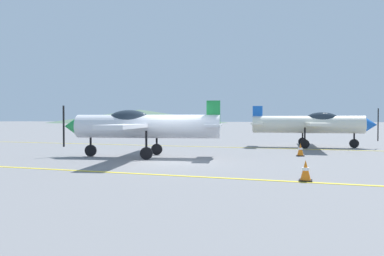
{
  "coord_description": "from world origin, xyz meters",
  "views": [
    {
      "loc": [
        5.66,
        -14.15,
        1.72
      ],
      "look_at": [
        -0.94,
        6.0,
        1.2
      ],
      "focal_mm": 34.66,
      "sensor_mm": 36.0,
      "label": 1
    }
  ],
  "objects_px": {
    "airplane_mid": "(312,124)",
    "traffic_cone_side": "(306,171)",
    "airplane_near": "(141,126)",
    "traffic_cone_front": "(300,150)"
  },
  "relations": [
    {
      "from": "traffic_cone_side",
      "to": "traffic_cone_front",
      "type": "bearing_deg",
      "value": 92.89
    },
    {
      "from": "traffic_cone_front",
      "to": "airplane_near",
      "type": "bearing_deg",
      "value": -158.61
    },
    {
      "from": "airplane_mid",
      "to": "traffic_cone_side",
      "type": "height_order",
      "value": "airplane_mid"
    },
    {
      "from": "airplane_mid",
      "to": "traffic_cone_side",
      "type": "bearing_deg",
      "value": -90.52
    },
    {
      "from": "airplane_mid",
      "to": "traffic_cone_side",
      "type": "relative_size",
      "value": 14.33
    },
    {
      "from": "airplane_near",
      "to": "traffic_cone_side",
      "type": "relative_size",
      "value": 14.3
    },
    {
      "from": "airplane_near",
      "to": "traffic_cone_side",
      "type": "height_order",
      "value": "airplane_near"
    },
    {
      "from": "airplane_near",
      "to": "airplane_mid",
      "type": "height_order",
      "value": "same"
    },
    {
      "from": "airplane_near",
      "to": "traffic_cone_front",
      "type": "xyz_separation_m",
      "value": [
        6.8,
        2.66,
        -1.14
      ]
    },
    {
      "from": "traffic_cone_side",
      "to": "airplane_mid",
      "type": "bearing_deg",
      "value": 89.48
    }
  ]
}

